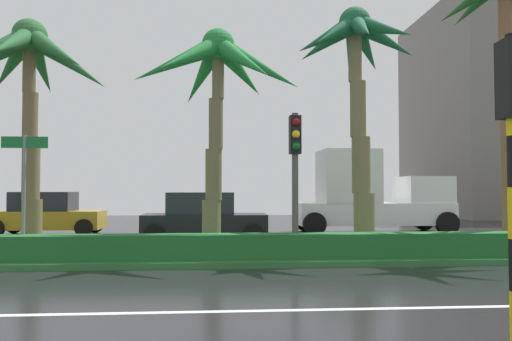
# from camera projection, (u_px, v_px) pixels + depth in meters

# --- Properties ---
(ground_plane) EXTENTS (90.00, 42.00, 0.10)m
(ground_plane) POSITION_uv_depth(u_px,v_px,m) (120.00, 255.00, 14.32)
(ground_plane) COLOR black
(near_lane_divider_stripe) EXTENTS (81.00, 0.14, 0.01)m
(near_lane_divider_stripe) POSITION_uv_depth(u_px,v_px,m) (26.00, 315.00, 7.35)
(near_lane_divider_stripe) COLOR white
(near_lane_divider_stripe) RESTS_ON ground_plane
(median_strip) EXTENTS (85.50, 4.00, 0.15)m
(median_strip) POSITION_uv_depth(u_px,v_px,m) (112.00, 256.00, 13.33)
(median_strip) COLOR #2D6B33
(median_strip) RESTS_ON ground_plane
(median_hedge) EXTENTS (76.50, 0.70, 0.60)m
(median_hedge) POSITION_uv_depth(u_px,v_px,m) (100.00, 248.00, 11.95)
(median_hedge) COLOR #1E6028
(median_hedge) RESTS_ON median_strip
(palm_tree_centre_left) EXTENTS (4.55, 4.74, 6.21)m
(palm_tree_centre_left) POSITION_uv_depth(u_px,v_px,m) (30.00, 69.00, 13.40)
(palm_tree_centre_left) COLOR brown
(palm_tree_centre_left) RESTS_ON median_strip
(palm_tree_centre) EXTENTS (4.74, 4.22, 6.10)m
(palm_tree_centre) POSITION_uv_depth(u_px,v_px,m) (218.00, 79.00, 13.82)
(palm_tree_centre) COLOR brown
(palm_tree_centre) RESTS_ON median_strip
(palm_tree_centre_right) EXTENTS (3.64, 3.67, 6.84)m
(palm_tree_centre_right) POSITION_uv_depth(u_px,v_px,m) (356.00, 62.00, 14.22)
(palm_tree_centre_right) COLOR #6F6543
(palm_tree_centre_right) RESTS_ON median_strip
(palm_tree_mid_right) EXTENTS (3.85, 3.95, 8.24)m
(palm_tree_mid_right) POSITION_uv_depth(u_px,v_px,m) (505.00, 27.00, 14.44)
(palm_tree_mid_right) COLOR brown
(palm_tree_mid_right) RESTS_ON median_strip
(traffic_signal_median_right) EXTENTS (0.28, 0.43, 3.60)m
(traffic_signal_median_right) POSITION_uv_depth(u_px,v_px,m) (295.00, 157.00, 12.63)
(traffic_signal_median_right) COLOR #4C4C47
(traffic_signal_median_right) RESTS_ON median_strip
(street_name_sign) EXTENTS (1.10, 0.08, 3.00)m
(street_name_sign) POSITION_uv_depth(u_px,v_px,m) (24.00, 179.00, 12.19)
(street_name_sign) COLOR slate
(street_name_sign) RESTS_ON median_strip
(traffic_signal_foreground) EXTENTS (0.28, 0.43, 3.72)m
(traffic_signal_foreground) POSITION_uv_depth(u_px,v_px,m) (512.00, 129.00, 6.11)
(traffic_signal_foreground) COLOR yellow
(traffic_signal_foreground) RESTS_ON ground_plane
(car_in_traffic_second) EXTENTS (4.30, 2.02, 1.72)m
(car_in_traffic_second) POSITION_uv_depth(u_px,v_px,m) (47.00, 214.00, 20.25)
(car_in_traffic_second) COLOR #B28C1E
(car_in_traffic_second) RESTS_ON ground_plane
(car_in_traffic_third) EXTENTS (4.30, 2.02, 1.72)m
(car_in_traffic_third) POSITION_uv_depth(u_px,v_px,m) (204.00, 218.00, 17.71)
(car_in_traffic_third) COLOR black
(car_in_traffic_third) RESTS_ON ground_plane
(box_truck_lead) EXTENTS (6.40, 2.64, 3.46)m
(box_truck_lead) POSITION_uv_depth(u_px,v_px,m) (371.00, 196.00, 21.25)
(box_truck_lead) COLOR white
(box_truck_lead) RESTS_ON ground_plane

